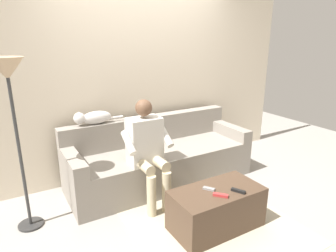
% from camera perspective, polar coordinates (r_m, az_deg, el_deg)
% --- Properties ---
extents(ground_plane, '(8.00, 8.00, 0.00)m').
position_cam_1_polar(ground_plane, '(3.39, 4.49, -15.24)').
color(ground_plane, gray).
extents(back_wall, '(4.68, 0.06, 2.56)m').
position_cam_1_polar(back_wall, '(3.96, -5.23, 9.29)').
color(back_wall, beige).
rests_on(back_wall, ground).
extents(couch, '(2.33, 0.80, 0.80)m').
position_cam_1_polar(couch, '(3.80, -1.63, -6.55)').
color(couch, gray).
rests_on(couch, ground).
extents(coffee_table, '(0.89, 0.46, 0.41)m').
position_cam_1_polar(coffee_table, '(3.00, 9.29, -15.48)').
color(coffee_table, '#4C3828').
rests_on(coffee_table, ground).
extents(person_solo_seated, '(0.51, 0.49, 1.17)m').
position_cam_1_polar(person_solo_seated, '(3.19, -4.05, -4.10)').
color(person_solo_seated, beige).
rests_on(person_solo_seated, ground).
extents(cat_on_backrest, '(0.60, 0.14, 0.17)m').
position_cam_1_polar(cat_on_backrest, '(3.59, -14.29, 1.59)').
color(cat_on_backrest, silver).
rests_on(cat_on_backrest, couch).
extents(remote_gray, '(0.09, 0.12, 0.02)m').
position_cam_1_polar(remote_gray, '(2.88, 7.91, -11.92)').
color(remote_gray, gray).
rests_on(remote_gray, coffee_table).
extents(remote_black, '(0.09, 0.14, 0.03)m').
position_cam_1_polar(remote_black, '(2.89, 13.44, -12.10)').
color(remote_black, black).
rests_on(remote_black, coffee_table).
extents(remote_red, '(0.12, 0.13, 0.03)m').
position_cam_1_polar(remote_red, '(2.79, 10.13, -13.03)').
color(remote_red, '#B73333').
rests_on(remote_red, coffee_table).
extents(floor_rug, '(1.53, 1.77, 0.01)m').
position_cam_1_polar(floor_rug, '(3.21, 7.45, -17.40)').
color(floor_rug, '#B7AD93').
rests_on(floor_rug, ground).
extents(floor_lamp, '(0.30, 0.30, 1.64)m').
position_cam_1_polar(floor_lamp, '(2.90, -28.37, 6.95)').
color(floor_lamp, '#2D2D2D').
rests_on(floor_lamp, ground).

